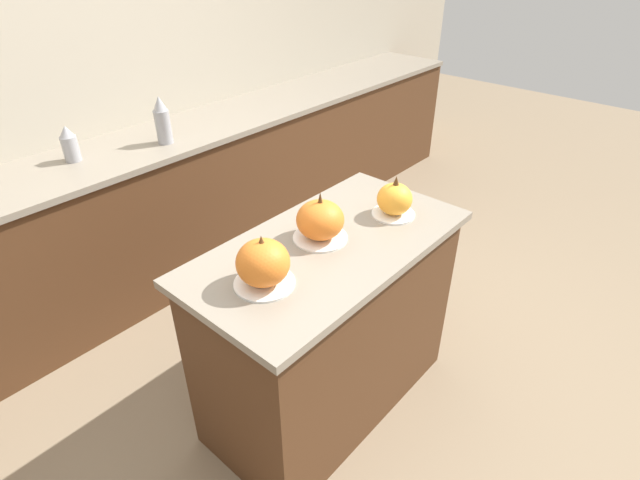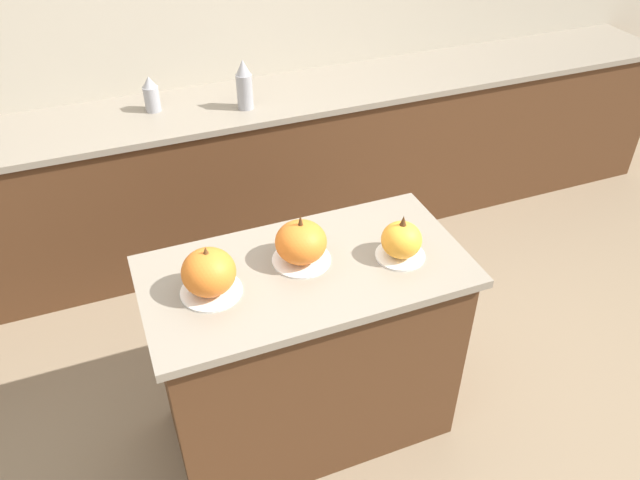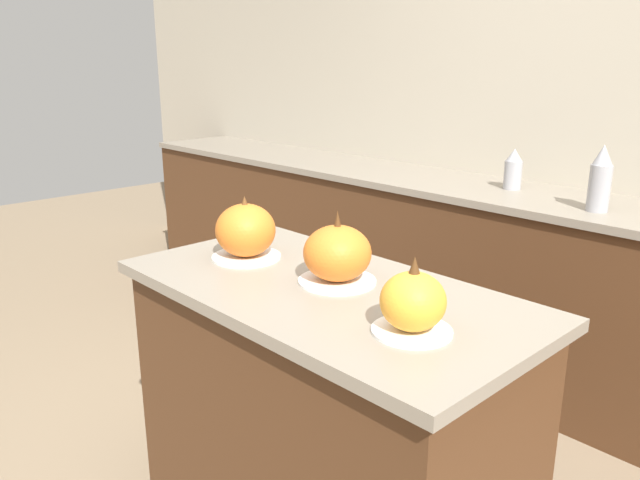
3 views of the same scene
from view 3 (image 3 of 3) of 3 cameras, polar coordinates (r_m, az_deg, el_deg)
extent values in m
cube|color=#B2A893|center=(3.20, 24.91, 9.61)|extent=(8.00, 0.06, 2.50)
cube|color=#4C2D19|center=(1.98, 0.36, -17.39)|extent=(1.17, 0.58, 0.89)
cube|color=gray|center=(1.76, 0.38, -4.80)|extent=(1.23, 0.64, 0.03)
cube|color=#4C2D19|center=(3.08, 20.80, -5.52)|extent=(6.00, 0.56, 0.90)
cube|color=gray|center=(2.94, 21.71, 3.02)|extent=(6.00, 0.60, 0.03)
cylinder|color=white|center=(2.02, -6.74, -1.52)|extent=(0.22, 0.22, 0.01)
ellipsoid|color=orange|center=(1.99, -6.82, 0.90)|extent=(0.19, 0.19, 0.17)
cone|color=brown|center=(1.97, -6.91, 3.58)|extent=(0.02, 0.02, 0.03)
cylinder|color=white|center=(1.79, 1.47, -3.71)|extent=(0.22, 0.22, 0.01)
ellipsoid|color=orange|center=(1.76, 1.49, -1.17)|extent=(0.19, 0.19, 0.16)
cone|color=#4C2D14|center=(1.74, 1.51, 1.97)|extent=(0.02, 0.02, 0.05)
cylinder|color=white|center=(1.49, 8.38, -8.20)|extent=(0.19, 0.19, 0.01)
ellipsoid|color=orange|center=(1.46, 8.50, -5.56)|extent=(0.15, 0.15, 0.14)
cone|color=#4C2D14|center=(1.43, 8.64, -2.30)|extent=(0.03, 0.03, 0.04)
cylinder|color=#99999E|center=(2.77, 24.17, 4.35)|extent=(0.09, 0.09, 0.19)
cone|color=#99999E|center=(2.75, 24.50, 7.11)|extent=(0.08, 0.08, 0.08)
cylinder|color=#99999E|center=(3.11, 17.21, 5.70)|extent=(0.08, 0.08, 0.13)
cone|color=#99999E|center=(3.09, 17.36, 7.45)|extent=(0.08, 0.08, 0.06)
camera|label=1|loc=(2.53, -45.69, 22.65)|focal=28.00mm
camera|label=2|loc=(2.07, -68.53, 32.00)|focal=35.00mm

